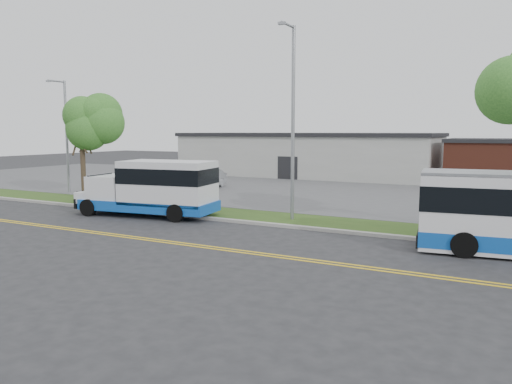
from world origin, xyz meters
The scene contains 17 objects.
ground centered at (0.00, 0.00, 0.00)m, with size 140.00×140.00×0.00m, color #28282B.
lane_line_north centered at (0.00, -3.85, 0.01)m, with size 70.00×0.12×0.01m, color yellow.
lane_line_south centered at (0.00, -4.15, 0.01)m, with size 70.00×0.12×0.01m, color yellow.
curb centered at (0.00, 1.10, 0.07)m, with size 80.00×0.30×0.15m, color #9E9B93.
verge centered at (0.00, 2.90, 0.05)m, with size 80.00×3.30×0.10m, color #274818.
parking_lot centered at (0.00, 17.00, 0.05)m, with size 80.00×25.00×0.10m, color #4C4C4F.
commercial_building centered at (-6.00, 27.00, 2.18)m, with size 25.40×10.40×4.35m.
brick_wing centered at (10.50, 26.00, 1.96)m, with size 6.30×7.30×3.90m.
tree_west centered at (-12.00, 3.20, 5.12)m, with size 4.40×4.40×6.91m.
streetlight_near centered at (3.00, 2.73, 5.23)m, with size 0.35×1.53×9.50m.
streetlight_far centered at (-16.00, 5.42, 4.48)m, with size 0.35×1.53×8.00m.
shuttle_bus centered at (-4.03, 0.71, 1.59)m, with size 8.01×3.55×2.97m.
pedestrian centered at (-9.87, 4.00, 1.05)m, with size 0.69×0.46×1.90m, color black.
parked_car_a centered at (-8.45, 12.15, 0.84)m, with size 1.57×4.50×1.48m, color silver.
parked_car_b centered at (-13.50, 13.78, 0.69)m, with size 1.65×4.06×1.18m, color white.
grocery_bag_left centered at (-10.17, 3.75, 0.26)m, with size 0.32×0.32×0.32m, color white.
grocery_bag_right centered at (-9.57, 4.25, 0.26)m, with size 0.32×0.32×0.32m, color white.
Camera 1 is at (13.08, -20.00, 4.52)m, focal length 35.00 mm.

